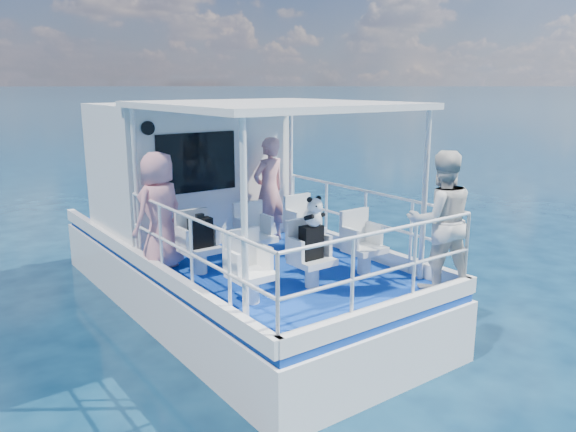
# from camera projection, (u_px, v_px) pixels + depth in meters

# --- Properties ---
(ground) EXTENTS (2000.00, 2000.00, 0.00)m
(ground) POSITION_uv_depth(u_px,v_px,m) (265.00, 323.00, 8.19)
(ground) COLOR #071D33
(ground) RESTS_ON ground
(hull) EXTENTS (3.00, 7.00, 1.60)m
(hull) POSITION_uv_depth(u_px,v_px,m) (230.00, 302.00, 8.98)
(hull) COLOR white
(hull) RESTS_ON ground
(deck) EXTENTS (2.90, 6.90, 0.10)m
(deck) POSITION_uv_depth(u_px,v_px,m) (229.00, 252.00, 8.79)
(deck) COLOR #0B359F
(deck) RESTS_ON hull
(cabin) EXTENTS (2.85, 2.00, 2.20)m
(cabin) POSITION_uv_depth(u_px,v_px,m) (189.00, 169.00, 9.55)
(cabin) COLOR white
(cabin) RESTS_ON deck
(canopy) EXTENTS (3.00, 3.20, 0.08)m
(canopy) POSITION_uv_depth(u_px,v_px,m) (271.00, 105.00, 7.32)
(canopy) COLOR white
(canopy) RESTS_ON cabin
(canopy_posts) EXTENTS (2.77, 2.97, 2.20)m
(canopy_posts) POSITION_uv_depth(u_px,v_px,m) (273.00, 191.00, 7.54)
(canopy_posts) COLOR white
(canopy_posts) RESTS_ON deck
(railings) EXTENTS (2.84, 3.59, 1.00)m
(railings) POSITION_uv_depth(u_px,v_px,m) (288.00, 240.00, 7.42)
(railings) COLOR white
(railings) RESTS_ON deck
(seat_port_fwd) EXTENTS (0.48, 0.46, 0.38)m
(seat_port_fwd) POSITION_uv_depth(u_px,v_px,m) (200.00, 260.00, 7.59)
(seat_port_fwd) COLOR white
(seat_port_fwd) RESTS_ON deck
(seat_center_fwd) EXTENTS (0.48, 0.46, 0.38)m
(seat_center_fwd) POSITION_uv_depth(u_px,v_px,m) (256.00, 249.00, 8.10)
(seat_center_fwd) COLOR white
(seat_center_fwd) RESTS_ON deck
(seat_stbd_fwd) EXTENTS (0.48, 0.46, 0.38)m
(seat_stbd_fwd) POSITION_uv_depth(u_px,v_px,m) (305.00, 239.00, 8.62)
(seat_stbd_fwd) COLOR white
(seat_stbd_fwd) RESTS_ON deck
(seat_port_aft) EXTENTS (0.48, 0.46, 0.38)m
(seat_port_aft) POSITION_uv_depth(u_px,v_px,m) (252.00, 287.00, 6.56)
(seat_port_aft) COLOR white
(seat_port_aft) RESTS_ON deck
(seat_center_aft) EXTENTS (0.48, 0.46, 0.38)m
(seat_center_aft) POSITION_uv_depth(u_px,v_px,m) (312.00, 272.00, 7.08)
(seat_center_aft) COLOR white
(seat_center_aft) RESTS_ON deck
(seat_stbd_aft) EXTENTS (0.48, 0.46, 0.38)m
(seat_stbd_aft) POSITION_uv_depth(u_px,v_px,m) (364.00, 260.00, 7.59)
(seat_stbd_aft) COLOR white
(seat_stbd_aft) RESTS_ON deck
(passenger_port_fwd) EXTENTS (0.72, 0.62, 1.63)m
(passenger_port_fwd) POSITION_uv_depth(u_px,v_px,m) (159.00, 211.00, 7.66)
(passenger_port_fwd) COLOR pink
(passenger_port_fwd) RESTS_ON deck
(passenger_stbd_fwd) EXTENTS (0.67, 0.49, 1.69)m
(passenger_stbd_fwd) POSITION_uv_depth(u_px,v_px,m) (269.00, 190.00, 9.02)
(passenger_stbd_fwd) COLOR pink
(passenger_stbd_fwd) RESTS_ON deck
(passenger_stbd_aft) EXTENTS (1.06, 0.98, 1.74)m
(passenger_stbd_aft) POSITION_uv_depth(u_px,v_px,m) (440.00, 221.00, 6.88)
(passenger_stbd_aft) COLOR silver
(passenger_stbd_aft) RESTS_ON deck
(backpack_port) EXTENTS (0.30, 0.17, 0.39)m
(backpack_port) POSITION_uv_depth(u_px,v_px,m) (201.00, 233.00, 7.47)
(backpack_port) COLOR black
(backpack_port) RESTS_ON seat_port_fwd
(backpack_center) EXTENTS (0.28, 0.16, 0.42)m
(backpack_center) POSITION_uv_depth(u_px,v_px,m) (311.00, 242.00, 6.96)
(backpack_center) COLOR black
(backpack_center) RESTS_ON seat_center_aft
(compact_camera) EXTENTS (0.10, 0.06, 0.06)m
(compact_camera) POSITION_uv_depth(u_px,v_px,m) (200.00, 216.00, 7.42)
(compact_camera) COLOR black
(compact_camera) RESTS_ON backpack_port
(panda) EXTENTS (0.24, 0.20, 0.37)m
(panda) POSITION_uv_depth(u_px,v_px,m) (314.00, 211.00, 6.86)
(panda) COLOR white
(panda) RESTS_ON backpack_center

